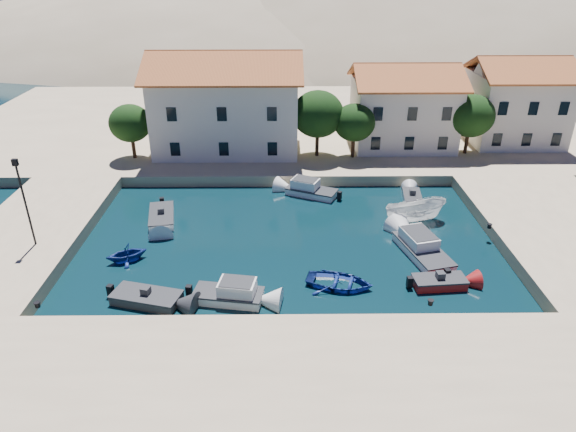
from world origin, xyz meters
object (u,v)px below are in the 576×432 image
object	(u,v)px
lamppost	(23,194)
building_left	(226,100)
building_mid	(403,104)
cabin_cruiser_east	(423,249)
building_right	(516,99)
cabin_cruiser_south	(228,294)
rowboat_south	(339,286)
boat_east	(414,221)

from	to	relation	value
lamppost	building_left	bearing A→B (deg)	60.10
building_mid	cabin_cruiser_east	world-z (taller)	building_mid
building_right	cabin_cruiser_south	bearing A→B (deg)	-135.47
building_mid	cabin_cruiser_south	xyz separation A→B (m)	(-15.73, -26.28, -4.75)
rowboat_south	building_left	bearing A→B (deg)	36.53
cabin_cruiser_south	rowboat_south	distance (m)	7.09
rowboat_south	boat_east	distance (m)	11.15
building_mid	building_right	size ratio (longest dim) A/B	1.11
boat_east	rowboat_south	bearing A→B (deg)	129.57
boat_east	building_mid	bearing A→B (deg)	-20.03
cabin_cruiser_east	building_mid	bearing A→B (deg)	-21.64
rowboat_south	cabin_cruiser_east	xyz separation A→B (m)	(6.20, 3.69, 0.48)
building_left	lamppost	world-z (taller)	building_left
rowboat_south	boat_east	size ratio (longest dim) A/B	0.84
cabin_cruiser_east	building_left	bearing A→B (deg)	22.79
rowboat_south	cabin_cruiser_east	bearing A→B (deg)	-43.82
cabin_cruiser_south	cabin_cruiser_east	xyz separation A→B (m)	(13.12, 5.14, 0.00)
lamppost	boat_east	world-z (taller)	lamppost
building_mid	rowboat_south	bearing A→B (deg)	-109.55
building_right	building_left	bearing A→B (deg)	-176.19
building_right	rowboat_south	bearing A→B (deg)	-128.86
building_right	boat_east	world-z (taller)	building_right
building_left	building_right	xyz separation A→B (m)	(30.00, 2.00, -0.46)
building_mid	cabin_cruiser_east	distance (m)	21.83
building_left	boat_east	bearing A→B (deg)	-43.15
lamppost	rowboat_south	world-z (taller)	lamppost
building_mid	rowboat_south	world-z (taller)	building_mid
cabin_cruiser_south	cabin_cruiser_east	size ratio (longest dim) A/B	0.77
rowboat_south	building_right	bearing A→B (deg)	-23.42
cabin_cruiser_south	cabin_cruiser_east	bearing A→B (deg)	30.70
building_right	cabin_cruiser_east	world-z (taller)	building_right
building_mid	cabin_cruiser_south	distance (m)	31.00
building_right	lamppost	world-z (taller)	building_right
building_left	building_mid	distance (m)	18.04
building_left	rowboat_south	world-z (taller)	building_left
building_left	lamppost	size ratio (longest dim) A/B	2.36
boat_east	building_right	bearing A→B (deg)	-52.37
cabin_cruiser_south	cabin_cruiser_east	distance (m)	14.09
rowboat_south	boat_east	bearing A→B (deg)	-22.13
building_mid	lamppost	bearing A→B (deg)	-144.55
building_right	boat_east	bearing A→B (deg)	-129.52
rowboat_south	cabin_cruiser_south	bearing A→B (deg)	117.33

